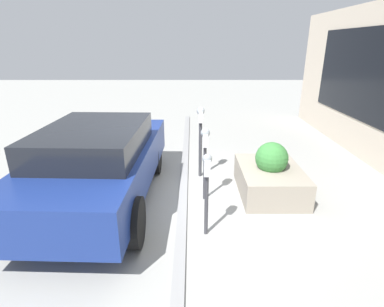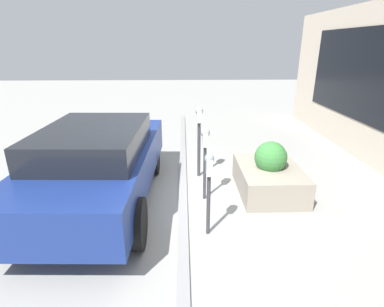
{
  "view_description": "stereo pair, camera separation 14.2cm",
  "coord_description": "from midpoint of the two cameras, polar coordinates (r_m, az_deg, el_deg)",
  "views": [
    {
      "loc": [
        -5.07,
        -0.08,
        2.78
      ],
      "look_at": [
        0.0,
        -0.09,
        0.92
      ],
      "focal_mm": 28.0,
      "sensor_mm": 36.0,
      "label": 1
    },
    {
      "loc": [
        -5.07,
        0.06,
        2.78
      ],
      "look_at": [
        0.0,
        -0.09,
        0.92
      ],
      "focal_mm": 28.0,
      "sensor_mm": 36.0,
      "label": 2
    }
  ],
  "objects": [
    {
      "name": "parking_meter_nearest",
      "position": [
        4.37,
        2.32,
        -4.69
      ],
      "size": [
        0.17,
        0.14,
        1.32
      ],
      "color": "#38383D",
      "rests_on": "ground_plane"
    },
    {
      "name": "parking_meter_second",
      "position": [
        5.37,
        1.76,
        1.33
      ],
      "size": [
        0.2,
        0.17,
        1.39
      ],
      "color": "#38383D",
      "rests_on": "ground_plane"
    },
    {
      "name": "planter_box",
      "position": [
        6.07,
        13.8,
        -4.05
      ],
      "size": [
        1.61,
        1.17,
        1.04
      ],
      "color": "gray",
      "rests_on": "ground_plane"
    },
    {
      "name": "curb_strip",
      "position": [
        5.78,
        -2.44,
        -8.41
      ],
      "size": [
        13.5,
        0.16,
        0.04
      ],
      "color": "gray",
      "rests_on": "ground_plane"
    },
    {
      "name": "parking_meter_middle",
      "position": [
        6.37,
        0.72,
        4.85
      ],
      "size": [
        0.2,
        0.17,
        1.56
      ],
      "color": "#38383D",
      "rests_on": "ground_plane"
    },
    {
      "name": "parked_car_front",
      "position": [
        5.57,
        -18.09,
        -1.62
      ],
      "size": [
        4.33,
        1.96,
        1.49
      ],
      "rotation": [
        0.0,
        0.0,
        -0.03
      ],
      "color": "navy",
      "rests_on": "ground_plane"
    },
    {
      "name": "ground_plane",
      "position": [
        5.79,
        -1.63,
        -8.58
      ],
      "size": [
        40.0,
        40.0,
        0.0
      ],
      "primitive_type": "plane",
      "color": "#999993"
    }
  ]
}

